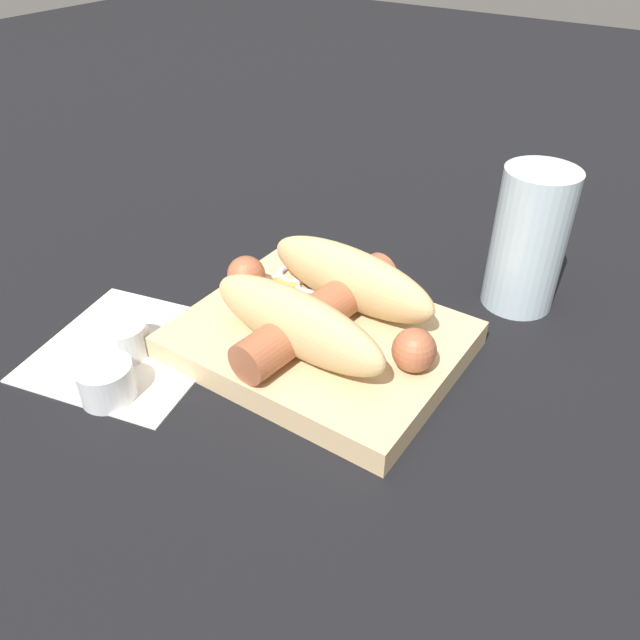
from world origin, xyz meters
The scene contains 9 objects.
ground_plane centered at (0.00, 0.00, 0.00)m, with size 3.00×3.00×0.00m, color black.
food_tray centered at (0.00, 0.00, 0.01)m, with size 0.22×0.18×0.02m.
bread_roll centered at (0.00, -0.01, 0.05)m, with size 0.17×0.13×0.05m.
sausage centered at (0.00, 0.00, 0.04)m, with size 0.20×0.17×0.03m.
pickled_veggies centered at (0.06, -0.05, 0.02)m, with size 0.06×0.06×0.01m.
napkin centered at (0.13, 0.09, 0.00)m, with size 0.17×0.17×0.00m.
condiment_cup_near centered at (0.13, 0.09, 0.01)m, with size 0.04×0.04×0.03m.
condiment_cup_far centered at (0.10, 0.14, 0.01)m, with size 0.04×0.04×0.03m.
drink_glass centered at (-0.11, -0.16, 0.06)m, with size 0.06×0.06×0.13m.
Camera 1 is at (-0.23, 0.34, 0.33)m, focal length 35.00 mm.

